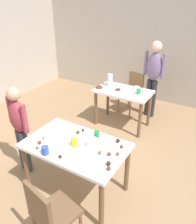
# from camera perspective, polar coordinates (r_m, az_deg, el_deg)

# --- Properties ---
(ground_plane) EXTENTS (6.40, 6.40, 0.00)m
(ground_plane) POSITION_cam_1_polar(r_m,az_deg,el_deg) (3.48, -2.81, -15.98)
(ground_plane) COLOR #9E7A56
(wall_back) EXTENTS (6.40, 0.10, 2.60)m
(wall_back) POSITION_cam_1_polar(r_m,az_deg,el_deg) (5.56, 16.05, 15.41)
(wall_back) COLOR #BCB2A3
(wall_back) RESTS_ON ground_plane
(dining_table_near) EXTENTS (1.25, 0.78, 0.75)m
(dining_table_near) POSITION_cam_1_polar(r_m,az_deg,el_deg) (2.91, -5.57, -9.58)
(dining_table_near) COLOR white
(dining_table_near) RESTS_ON ground_plane
(dining_table_far) EXTENTS (1.04, 0.61, 0.75)m
(dining_table_far) POSITION_cam_1_polar(r_m,az_deg,el_deg) (4.41, 6.26, 3.81)
(dining_table_far) COLOR white
(dining_table_far) RESTS_ON ground_plane
(chair_near_table) EXTENTS (0.48, 0.48, 0.87)m
(chair_near_table) POSITION_cam_1_polar(r_m,az_deg,el_deg) (2.49, -11.99, -23.27)
(chair_near_table) COLOR brown
(chair_near_table) RESTS_ON ground_plane
(chair_far_table) EXTENTS (0.50, 0.50, 0.87)m
(chair_far_table) POSITION_cam_1_polar(r_m,az_deg,el_deg) (5.04, 8.58, 5.31)
(chair_far_table) COLOR olive
(chair_far_table) RESTS_ON ground_plane
(person_girl_near) EXTENTS (0.45, 0.27, 1.33)m
(person_girl_near) POSITION_cam_1_polar(r_m,az_deg,el_deg) (3.34, -19.01, -2.95)
(person_girl_near) COLOR #383D4C
(person_girl_near) RESTS_ON ground_plane
(person_adult_far) EXTENTS (0.46, 0.24, 1.59)m
(person_adult_far) POSITION_cam_1_polar(r_m,az_deg,el_deg) (4.77, 13.63, 9.40)
(person_adult_far) COLOR #28282D
(person_adult_far) RESTS_ON ground_plane
(mixing_bowl) EXTENTS (0.16, 0.16, 0.07)m
(mixing_bowl) POSITION_cam_1_polar(r_m,az_deg,el_deg) (2.81, -1.27, -7.61)
(mixing_bowl) COLOR white
(mixing_bowl) RESTS_ON dining_table_near
(soda_can) EXTENTS (0.07, 0.07, 0.12)m
(soda_can) POSITION_cam_1_polar(r_m,az_deg,el_deg) (2.89, -0.33, -5.83)
(soda_can) COLOR #198438
(soda_can) RESTS_ON dining_table_near
(fork_near) EXTENTS (0.17, 0.02, 0.01)m
(fork_near) POSITION_cam_1_polar(r_m,az_deg,el_deg) (2.75, -8.69, -9.62)
(fork_near) COLOR silver
(fork_near) RESTS_ON dining_table_near
(cup_near_0) EXTENTS (0.08, 0.08, 0.10)m
(cup_near_0) POSITION_cam_1_polar(r_m,az_deg,el_deg) (2.95, -12.57, -5.95)
(cup_near_0) COLOR white
(cup_near_0) RESTS_ON dining_table_near
(cup_near_1) EXTENTS (0.09, 0.09, 0.10)m
(cup_near_1) POSITION_cam_1_polar(r_m,az_deg,el_deg) (2.73, -13.01, -9.26)
(cup_near_1) COLOR #3351B2
(cup_near_1) RESTS_ON dining_table_near
(cup_near_2) EXTENTS (0.08, 0.08, 0.11)m
(cup_near_2) POSITION_cam_1_polar(r_m,az_deg,el_deg) (2.79, -5.88, -7.48)
(cup_near_2) COLOR yellow
(cup_near_2) RESTS_ON dining_table_near
(cake_ball_0) EXTENTS (0.04, 0.04, 0.04)m
(cake_ball_0) POSITION_cam_1_polar(r_m,az_deg,el_deg) (2.67, 0.45, -10.05)
(cake_ball_0) COLOR brown
(cake_ball_0) RESTS_ON dining_table_near
(cake_ball_1) EXTENTS (0.04, 0.04, 0.04)m
(cake_ball_1) POSITION_cam_1_polar(r_m,az_deg,el_deg) (2.78, 5.91, -8.55)
(cake_ball_1) COLOR brown
(cake_ball_1) RESTS_ON dining_table_near
(cake_ball_2) EXTENTS (0.05, 0.05, 0.05)m
(cake_ball_2) POSITION_cam_1_polar(r_m,az_deg,el_deg) (2.65, 2.78, -10.36)
(cake_ball_2) COLOR brown
(cake_ball_2) RESTS_ON dining_table_near
(cake_ball_3) EXTENTS (0.04, 0.04, 0.04)m
(cake_ball_3) POSITION_cam_1_polar(r_m,az_deg,el_deg) (2.66, 4.88, -10.31)
(cake_ball_3) COLOR brown
(cake_ball_3) RESTS_ON dining_table_near
(cake_ball_4) EXTENTS (0.04, 0.04, 0.04)m
(cake_ball_4) POSITION_cam_1_polar(r_m,az_deg,el_deg) (3.07, -3.76, -4.53)
(cake_ball_4) COLOR #3D2319
(cake_ball_4) RESTS_ON dining_table_near
(cake_ball_5) EXTENTS (0.05, 0.05, 0.05)m
(cake_ball_5) POSITION_cam_1_polar(r_m,az_deg,el_deg) (2.92, -14.33, -7.31)
(cake_ball_5) COLOR brown
(cake_ball_5) RESTS_ON dining_table_near
(cake_ball_6) EXTENTS (0.05, 0.05, 0.05)m
(cake_ball_6) POSITION_cam_1_polar(r_m,az_deg,el_deg) (2.47, 2.69, -13.83)
(cake_ball_6) COLOR brown
(cake_ball_6) RESTS_ON dining_table_near
(cake_ball_7) EXTENTS (0.05, 0.05, 0.05)m
(cake_ball_7) POSITION_cam_1_polar(r_m,az_deg,el_deg) (2.52, 2.62, -12.64)
(cake_ball_7) COLOR #3D2319
(cake_ball_7) RESTS_ON dining_table_near
(cake_ball_8) EXTENTS (0.04, 0.04, 0.04)m
(cake_ball_8) POSITION_cam_1_polar(r_m,az_deg,el_deg) (2.90, -2.23, -6.62)
(cake_ball_8) COLOR brown
(cake_ball_8) RESTS_ON dining_table_near
(cake_ball_9) EXTENTS (0.04, 0.04, 0.04)m
(cake_ball_9) POSITION_cam_1_polar(r_m,az_deg,el_deg) (2.84, -14.85, -8.57)
(cake_ball_9) COLOR brown
(cake_ball_9) RESTS_ON dining_table_near
(cake_ball_10) EXTENTS (0.05, 0.05, 0.05)m
(cake_ball_10) POSITION_cam_1_polar(r_m,az_deg,el_deg) (3.03, -4.99, -5.02)
(cake_ball_10) COLOR brown
(cake_ball_10) RESTS_ON dining_table_near
(cake_ball_11) EXTENTS (0.05, 0.05, 0.05)m
(cake_ball_11) POSITION_cam_1_polar(r_m,az_deg,el_deg) (2.86, 4.99, -7.11)
(cake_ball_11) COLOR #3D2319
(cake_ball_11) RESTS_ON dining_table_near
(cake_ball_12) EXTENTS (0.04, 0.04, 0.04)m
(cake_ball_12) POSITION_cam_1_polar(r_m,az_deg,el_deg) (2.65, -9.41, -10.85)
(cake_ball_12) COLOR #3D2319
(cake_ball_12) RESTS_ON dining_table_near
(pitcher_far) EXTENTS (0.10, 0.10, 0.24)m
(pitcher_far) POSITION_cam_1_polar(r_m,az_deg,el_deg) (4.51, 2.98, 7.90)
(pitcher_far) COLOR white
(pitcher_far) RESTS_ON dining_table_far
(cup_far_0) EXTENTS (0.08, 0.08, 0.10)m
(cup_far_0) POSITION_cam_1_polar(r_m,az_deg,el_deg) (4.23, 10.06, 5.06)
(cup_far_0) COLOR green
(cup_far_0) RESTS_ON dining_table_far
(cup_far_1) EXTENTS (0.08, 0.08, 0.10)m
(cup_far_1) POSITION_cam_1_polar(r_m,az_deg,el_deg) (4.67, 2.98, 7.75)
(cup_far_1) COLOR red
(cup_far_1) RESTS_ON dining_table_far
(donut_far_0) EXTENTS (0.10, 0.10, 0.03)m
(donut_far_0) POSITION_cam_1_polar(r_m,az_deg,el_deg) (4.35, 5.00, 5.58)
(donut_far_0) COLOR brown
(donut_far_0) RESTS_ON dining_table_far
(donut_far_1) EXTENTS (0.14, 0.14, 0.04)m
(donut_far_1) POSITION_cam_1_polar(r_m,az_deg,el_deg) (4.48, 9.56, 6.02)
(donut_far_1) COLOR white
(donut_far_1) RESTS_ON dining_table_far
(donut_far_2) EXTENTS (0.13, 0.13, 0.04)m
(donut_far_2) POSITION_cam_1_polar(r_m,az_deg,el_deg) (4.43, 0.31, 6.18)
(donut_far_2) COLOR brown
(donut_far_2) RESTS_ON dining_table_far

